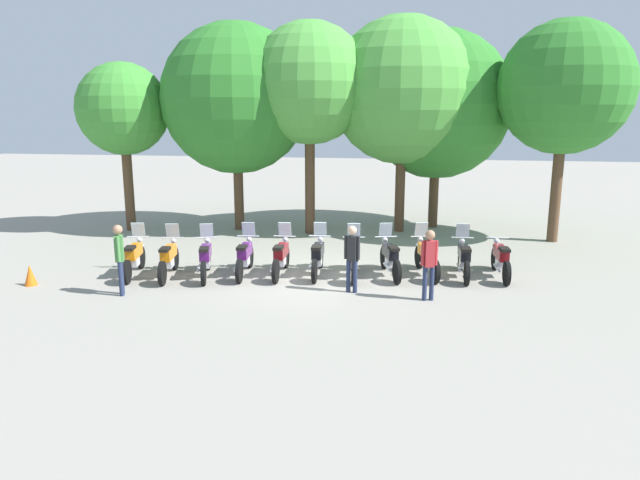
% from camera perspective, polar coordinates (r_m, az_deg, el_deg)
% --- Properties ---
extents(ground_plane, '(80.00, 80.00, 0.00)m').
position_cam_1_polar(ground_plane, '(16.19, -0.29, -3.49)').
color(ground_plane, gray).
extents(motorcycle_0, '(0.73, 2.16, 1.37)m').
position_cam_1_polar(motorcycle_0, '(16.90, -17.57, -1.58)').
color(motorcycle_0, black).
rests_on(motorcycle_0, ground_plane).
extents(motorcycle_1, '(0.68, 2.17, 1.37)m').
position_cam_1_polar(motorcycle_1, '(16.50, -14.46, -1.72)').
color(motorcycle_1, black).
rests_on(motorcycle_1, ground_plane).
extents(motorcycle_2, '(0.81, 2.14, 1.37)m').
position_cam_1_polar(motorcycle_2, '(16.30, -11.03, -1.73)').
color(motorcycle_2, black).
rests_on(motorcycle_2, ground_plane).
extents(motorcycle_3, '(0.62, 2.19, 1.37)m').
position_cam_1_polar(motorcycle_3, '(16.32, -7.30, -1.58)').
color(motorcycle_3, black).
rests_on(motorcycle_3, ground_plane).
extents(motorcycle_4, '(0.62, 2.19, 1.37)m').
position_cam_1_polar(motorcycle_4, '(16.20, -3.79, -1.61)').
color(motorcycle_4, black).
rests_on(motorcycle_4, ground_plane).
extents(motorcycle_5, '(0.62, 2.19, 1.37)m').
position_cam_1_polar(motorcycle_5, '(16.19, -0.23, -1.59)').
color(motorcycle_5, black).
rests_on(motorcycle_5, ground_plane).
extents(motorcycle_6, '(0.62, 2.19, 1.37)m').
position_cam_1_polar(motorcycle_6, '(16.07, 3.26, -1.72)').
color(motorcycle_6, black).
rests_on(motorcycle_6, ground_plane).
extents(motorcycle_7, '(0.82, 2.13, 1.37)m').
position_cam_1_polar(motorcycle_7, '(16.22, 6.80, -1.66)').
color(motorcycle_7, black).
rests_on(motorcycle_7, ground_plane).
extents(motorcycle_8, '(0.81, 2.13, 1.37)m').
position_cam_1_polar(motorcycle_8, '(16.41, 10.29, -1.61)').
color(motorcycle_8, black).
rests_on(motorcycle_8, ground_plane).
extents(motorcycle_9, '(0.62, 2.19, 1.37)m').
position_cam_1_polar(motorcycle_9, '(16.46, 13.77, -1.72)').
color(motorcycle_9, black).
rests_on(motorcycle_9, ground_plane).
extents(motorcycle_10, '(0.62, 2.19, 0.99)m').
position_cam_1_polar(motorcycle_10, '(16.71, 17.11, -1.76)').
color(motorcycle_10, black).
rests_on(motorcycle_10, ground_plane).
extents(person_0, '(0.41, 0.25, 1.69)m').
position_cam_1_polar(person_0, '(14.52, 3.12, -1.34)').
color(person_0, '#232D4C').
rests_on(person_0, ground_plane).
extents(person_1, '(0.41, 0.28, 1.72)m').
position_cam_1_polar(person_1, '(14.12, 10.54, -1.86)').
color(person_1, '#232D4C').
rests_on(person_1, ground_plane).
extents(person_2, '(0.30, 0.40, 1.76)m').
position_cam_1_polar(person_2, '(15.09, -18.87, -1.29)').
color(person_2, '#232D4C').
rests_on(person_2, ground_plane).
extents(tree_0, '(3.35, 3.35, 6.17)m').
position_cam_1_polar(tree_0, '(23.04, -18.54, 11.88)').
color(tree_0, brown).
rests_on(tree_0, ground_plane).
extents(tree_1, '(5.45, 5.45, 7.58)m').
position_cam_1_polar(tree_1, '(22.27, -8.16, 13.38)').
color(tree_1, brown).
rests_on(tree_1, ground_plane).
extents(tree_2, '(4.27, 4.27, 7.51)m').
position_cam_1_polar(tree_2, '(21.34, -1.02, 14.90)').
color(tree_2, brown).
rests_on(tree_2, ground_plane).
extents(tree_3, '(5.25, 5.25, 7.76)m').
position_cam_1_polar(tree_3, '(21.91, 8.04, 14.13)').
color(tree_3, brown).
rests_on(tree_3, ground_plane).
extents(tree_4, '(5.51, 5.51, 7.42)m').
position_cam_1_polar(tree_4, '(22.92, 11.31, 12.76)').
color(tree_4, brown).
rests_on(tree_4, ground_plane).
extents(tree_5, '(4.39, 4.39, 7.38)m').
position_cam_1_polar(tree_5, '(21.49, 22.66, 13.45)').
color(tree_5, brown).
rests_on(tree_5, ground_plane).
extents(traffic_cone, '(0.32, 0.32, 0.55)m').
position_cam_1_polar(traffic_cone, '(17.01, -26.28, -3.07)').
color(traffic_cone, orange).
rests_on(traffic_cone, ground_plane).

